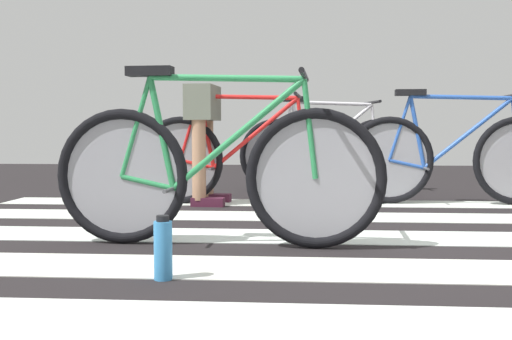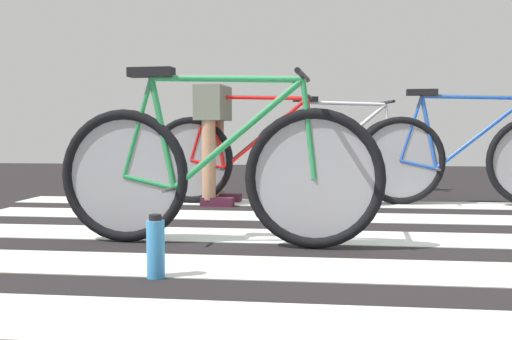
{
  "view_description": "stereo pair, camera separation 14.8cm",
  "coord_description": "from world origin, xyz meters",
  "px_view_note": "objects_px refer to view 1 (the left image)",
  "views": [
    {
      "loc": [
        -0.21,
        -3.11,
        0.62
      ],
      "look_at": [
        -0.41,
        -0.07,
        0.41
      ],
      "focal_mm": 40.65,
      "sensor_mm": 36.0,
      "label": 1
    },
    {
      "loc": [
        -0.06,
        -3.11,
        0.62
      ],
      "look_at": [
        -0.41,
        -0.07,
        0.41
      ],
      "focal_mm": 40.65,
      "sensor_mm": 36.0,
      "label": 2
    }
  ],
  "objects_px": {
    "bicycle_3_of_4": "(453,157)",
    "bicycle_1_of_4": "(216,172)",
    "bicycle_2_of_4": "(241,157)",
    "cyclist_2_of_4": "(203,128)",
    "water_bottle": "(163,249)",
    "bicycle_4_of_4": "(327,152)"
  },
  "relations": [
    {
      "from": "bicycle_4_of_4",
      "to": "cyclist_2_of_4",
      "type": "bearing_deg",
      "value": -144.62
    },
    {
      "from": "bicycle_1_of_4",
      "to": "bicycle_3_of_4",
      "type": "xyz_separation_m",
      "value": [
        1.68,
        1.81,
        0.0
      ]
    },
    {
      "from": "bicycle_2_of_4",
      "to": "cyclist_2_of_4",
      "type": "height_order",
      "value": "cyclist_2_of_4"
    },
    {
      "from": "cyclist_2_of_4",
      "to": "bicycle_3_of_4",
      "type": "xyz_separation_m",
      "value": [
        2.02,
        0.11,
        -0.24
      ]
    },
    {
      "from": "bicycle_2_of_4",
      "to": "bicycle_1_of_4",
      "type": "bearing_deg",
      "value": -84.96
    },
    {
      "from": "bicycle_1_of_4",
      "to": "bicycle_4_of_4",
      "type": "relative_size",
      "value": 1.01
    },
    {
      "from": "cyclist_2_of_4",
      "to": "bicycle_2_of_4",
      "type": "bearing_deg",
      "value": 0.0
    },
    {
      "from": "cyclist_2_of_4",
      "to": "water_bottle",
      "type": "xyz_separation_m",
      "value": [
        0.22,
        -2.4,
        -0.5
      ]
    },
    {
      "from": "bicycle_3_of_4",
      "to": "bicycle_1_of_4",
      "type": "bearing_deg",
      "value": -131.59
    },
    {
      "from": "bicycle_3_of_4",
      "to": "bicycle_2_of_4",
      "type": "bearing_deg",
      "value": -174.25
    },
    {
      "from": "bicycle_3_of_4",
      "to": "water_bottle",
      "type": "distance_m",
      "value": 3.1
    },
    {
      "from": "cyclist_2_of_4",
      "to": "bicycle_3_of_4",
      "type": "distance_m",
      "value": 2.04
    },
    {
      "from": "bicycle_1_of_4",
      "to": "bicycle_2_of_4",
      "type": "xyz_separation_m",
      "value": [
        -0.02,
        1.68,
        0.0
      ]
    },
    {
      "from": "bicycle_3_of_4",
      "to": "water_bottle",
      "type": "bearing_deg",
      "value": -124.42
    },
    {
      "from": "bicycle_3_of_4",
      "to": "bicycle_4_of_4",
      "type": "height_order",
      "value": "same"
    },
    {
      "from": "bicycle_4_of_4",
      "to": "water_bottle",
      "type": "relative_size",
      "value": 6.58
    },
    {
      "from": "bicycle_4_of_4",
      "to": "bicycle_3_of_4",
      "type": "bearing_deg",
      "value": -55.82
    },
    {
      "from": "bicycle_1_of_4",
      "to": "bicycle_3_of_4",
      "type": "height_order",
      "value": "same"
    },
    {
      "from": "bicycle_2_of_4",
      "to": "bicycle_3_of_4",
      "type": "height_order",
      "value": "same"
    },
    {
      "from": "bicycle_2_of_4",
      "to": "water_bottle",
      "type": "xyz_separation_m",
      "value": [
        -0.09,
        -2.37,
        -0.26
      ]
    },
    {
      "from": "bicycle_2_of_4",
      "to": "cyclist_2_of_4",
      "type": "distance_m",
      "value": 0.39
    },
    {
      "from": "cyclist_2_of_4",
      "to": "bicycle_3_of_4",
      "type": "bearing_deg",
      "value": 7.32
    }
  ]
}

